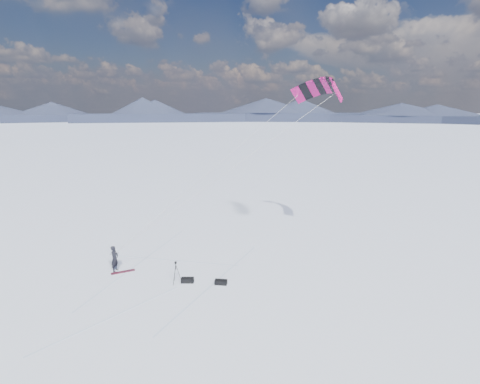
{
  "coord_description": "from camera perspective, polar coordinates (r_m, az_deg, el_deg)",
  "views": [
    {
      "loc": [
        3.51,
        -20.6,
        10.69
      ],
      "look_at": [
        5.53,
        3.81,
        4.86
      ],
      "focal_mm": 26.0,
      "sensor_mm": 36.0,
      "label": 1
    }
  ],
  "objects": [
    {
      "name": "power_kite",
      "position": [
        27.64,
        13.04,
        15.99
      ],
      "size": [
        16.18,
        6.92,
        11.79
      ],
      "color": "#B11060",
      "rests_on": "ground"
    },
    {
      "name": "snowboard",
      "position": [
        25.3,
        -18.65,
        -12.3
      ],
      "size": [
        1.56,
        0.8,
        0.04
      ],
      "primitive_type": "cube",
      "rotation": [
        0.0,
        0.0,
        0.34
      ],
      "color": "maroon",
      "rests_on": "ground"
    },
    {
      "name": "snow_tracks",
      "position": [
        23.92,
        -17.99,
        -13.84
      ],
      "size": [
        13.93,
        9.84,
        0.01
      ],
      "color": "#B0C1D8",
      "rests_on": "ground"
    },
    {
      "name": "ground",
      "position": [
        23.47,
        -13.19,
        -14.08
      ],
      "size": [
        1800.0,
        1800.0,
        0.0
      ],
      "primitive_type": "plane",
      "color": "white"
    },
    {
      "name": "gear_bag_b",
      "position": [
        22.52,
        -3.15,
        -14.53
      ],
      "size": [
        0.83,
        0.53,
        0.35
      ],
      "rotation": [
        0.0,
        0.0,
        -0.22
      ],
      "color": "black",
      "rests_on": "ground"
    },
    {
      "name": "gear_bag_a",
      "position": [
        22.94,
        -8.61,
        -14.09
      ],
      "size": [
        0.83,
        0.44,
        0.36
      ],
      "rotation": [
        0.0,
        0.0,
        -0.08
      ],
      "color": "black",
      "rests_on": "ground"
    },
    {
      "name": "snowkiter",
      "position": [
        25.63,
        -19.71,
        -12.09
      ],
      "size": [
        0.57,
        0.74,
        1.81
      ],
      "primitive_type": "imported",
      "rotation": [
        0.0,
        0.0,
        1.35
      ],
      "color": "black",
      "rests_on": "ground"
    },
    {
      "name": "tripod",
      "position": [
        22.64,
        -10.48,
        -12.38
      ],
      "size": [
        0.57,
        0.65,
        1.45
      ],
      "rotation": [
        0.0,
        0.0,
        0.0
      ],
      "color": "black",
      "rests_on": "ground"
    },
    {
      "name": "horizon_hills",
      "position": [
        21.8,
        -13.81,
        -3.57
      ],
      "size": [
        704.0,
        704.42,
        10.22
      ],
      "color": "black",
      "rests_on": "ground"
    }
  ]
}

